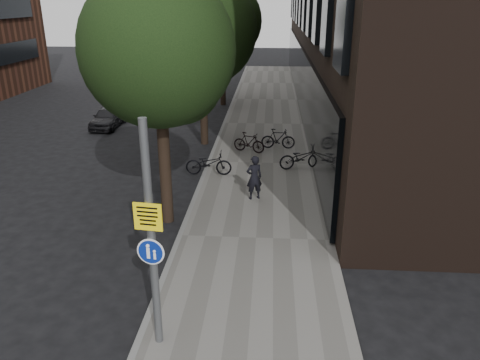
# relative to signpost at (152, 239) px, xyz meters

# --- Properties ---
(ground) EXTENTS (120.00, 120.00, 0.00)m
(ground) POSITION_rel_signpost_xyz_m (1.57, 1.19, -2.47)
(ground) COLOR black
(ground) RESTS_ON ground
(sidewalk) EXTENTS (4.50, 60.00, 0.12)m
(sidewalk) POSITION_rel_signpost_xyz_m (1.82, 11.19, -2.41)
(sidewalk) COLOR slate
(sidewalk) RESTS_ON ground
(curb_edge) EXTENTS (0.15, 60.00, 0.13)m
(curb_edge) POSITION_rel_signpost_xyz_m (-0.43, 11.19, -2.40)
(curb_edge) COLOR slate
(curb_edge) RESTS_ON ground
(street_tree_near) EXTENTS (4.40, 4.40, 7.50)m
(street_tree_near) POSITION_rel_signpost_xyz_m (-0.96, 5.83, 2.64)
(street_tree_near) COLOR black
(street_tree_near) RESTS_ON ground
(street_tree_mid) EXTENTS (5.00, 5.00, 7.80)m
(street_tree_mid) POSITION_rel_signpost_xyz_m (-0.96, 14.33, 2.64)
(street_tree_mid) COLOR black
(street_tree_mid) RESTS_ON ground
(street_tree_far) EXTENTS (5.00, 5.00, 7.80)m
(street_tree_far) POSITION_rel_signpost_xyz_m (-0.96, 23.33, 2.64)
(street_tree_far) COLOR black
(street_tree_far) RESTS_ON ground
(signpost) EXTENTS (0.54, 0.16, 4.65)m
(signpost) POSITION_rel_signpost_xyz_m (0.00, 0.00, 0.00)
(signpost) COLOR #595B5E
(signpost) RESTS_ON sidewalk
(pedestrian) EXTENTS (0.67, 0.56, 1.56)m
(pedestrian) POSITION_rel_signpost_xyz_m (1.65, 7.38, -1.57)
(pedestrian) COLOR black
(pedestrian) RESTS_ON sidewalk
(parked_bike_facade_near) EXTENTS (1.92, 1.06, 0.96)m
(parked_bike_facade_near) POSITION_rel_signpost_xyz_m (3.44, 10.57, -1.87)
(parked_bike_facade_near) COLOR black
(parked_bike_facade_near) RESTS_ON sidewalk
(parked_bike_facade_far) EXTENTS (1.57, 0.48, 0.93)m
(parked_bike_facade_far) POSITION_rel_signpost_xyz_m (2.53, 13.26, -1.88)
(parked_bike_facade_far) COLOR black
(parked_bike_facade_far) RESTS_ON sidewalk
(parked_bike_curb_near) EXTENTS (1.82, 0.65, 0.95)m
(parked_bike_curb_near) POSITION_rel_signpost_xyz_m (-0.23, 9.62, -1.87)
(parked_bike_curb_near) COLOR black
(parked_bike_curb_near) RESTS_ON sidewalk
(parked_bike_curb_far) EXTENTS (1.56, 0.95, 0.90)m
(parked_bike_curb_far) POSITION_rel_signpost_xyz_m (1.21, 12.64, -1.90)
(parked_bike_curb_far) COLOR black
(parked_bike_curb_far) RESTS_ON sidewalk
(parked_car_near) EXTENTS (1.37, 3.32, 1.13)m
(parked_car_near) POSITION_rel_signpost_xyz_m (-6.72, 16.95, -1.91)
(parked_car_near) COLOR black
(parked_car_near) RESTS_ON ground
(parked_car_mid) EXTENTS (1.69, 3.73, 1.19)m
(parked_car_mid) POSITION_rel_signpost_xyz_m (-6.60, 24.26, -1.88)
(parked_car_mid) COLOR #5B1A20
(parked_car_mid) RESTS_ON ground
(parked_car_far) EXTENTS (1.87, 4.48, 1.29)m
(parked_car_far) POSITION_rel_signpost_xyz_m (-6.32, 29.14, -1.82)
(parked_car_far) COLOR #1B1F31
(parked_car_far) RESTS_ON ground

